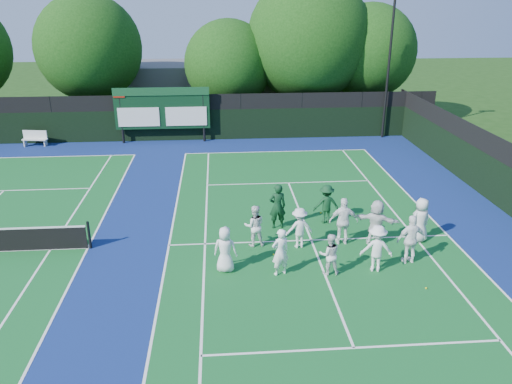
{
  "coord_description": "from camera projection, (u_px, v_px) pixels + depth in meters",
  "views": [
    {
      "loc": [
        -3.48,
        -16.13,
        8.85
      ],
      "look_at": [
        -2.0,
        3.0,
        1.3
      ],
      "focal_mm": 35.0,
      "sensor_mm": 36.0,
      "label": 1
    }
  ],
  "objects": [
    {
      "name": "player_front_0",
      "position": [
        225.0,
        249.0,
        16.95
      ],
      "size": [
        0.89,
        0.67,
        1.64
      ],
      "primitive_type": "imported",
      "rotation": [
        0.0,
        0.0,
        2.95
      ],
      "color": "white",
      "rests_on": "ground"
    },
    {
      "name": "player_back_1",
      "position": [
        299.0,
        228.0,
        18.59
      ],
      "size": [
        1.11,
        0.75,
        1.58
      ],
      "primitive_type": "imported",
      "rotation": [
        0.0,
        0.0,
        3.31
      ],
      "color": "silver",
      "rests_on": "ground"
    },
    {
      "name": "player_front_3",
      "position": [
        377.0,
        248.0,
        16.97
      ],
      "size": [
        1.19,
        0.81,
        1.69
      ],
      "primitive_type": "imported",
      "rotation": [
        0.0,
        0.0,
        2.97
      ],
      "color": "white",
      "rests_on": "ground"
    },
    {
      "name": "coach_left",
      "position": [
        277.0,
        206.0,
        20.11
      ],
      "size": [
        0.73,
        0.51,
        1.9
      ],
      "primitive_type": "imported",
      "rotation": [
        0.0,
        0.0,
        3.23
      ],
      "color": "#0D3219",
      "rests_on": "ground"
    },
    {
      "name": "tennis_ball_0",
      "position": [
        274.0,
        254.0,
        18.26
      ],
      "size": [
        0.07,
        0.07,
        0.07
      ],
      "primitive_type": "sphere",
      "color": "#BFC517",
      "rests_on": "ground"
    },
    {
      "name": "player_front_4",
      "position": [
        411.0,
        239.0,
        17.46
      ],
      "size": [
        1.11,
        0.57,
        1.82
      ],
      "primitive_type": "imported",
      "rotation": [
        0.0,
        0.0,
        3.26
      ],
      "color": "white",
      "rests_on": "ground"
    },
    {
      "name": "clubhouse",
      "position": [
        236.0,
        88.0,
        39.84
      ],
      "size": [
        18.0,
        6.0,
        4.0
      ],
      "primitive_type": "cube",
      "color": "#58575C",
      "rests_on": "ground"
    },
    {
      "name": "light_pole_right",
      "position": [
        391.0,
        40.0,
        31.25
      ],
      "size": [
        1.2,
        0.3,
        10.12
      ],
      "color": "black",
      "rests_on": "ground"
    },
    {
      "name": "tree_d",
      "position": [
        311.0,
        42.0,
        34.69
      ],
      "size": [
        8.57,
        8.57,
        10.38
      ],
      "color": "#321F0D",
      "rests_on": "ground"
    },
    {
      "name": "tree_b",
      "position": [
        92.0,
        51.0,
        33.78
      ],
      "size": [
        7.1,
        7.1,
        9.15
      ],
      "color": "#321F0D",
      "rests_on": "ground"
    },
    {
      "name": "near_court",
      "position": [
        311.0,
        240.0,
        19.38
      ],
      "size": [
        11.05,
        23.85,
        0.01
      ],
      "color": "#125923",
      "rests_on": "ground"
    },
    {
      "name": "tennis_ball_5",
      "position": [
        382.0,
        249.0,
        18.68
      ],
      "size": [
        0.07,
        0.07,
        0.07
      ],
      "primitive_type": "sphere",
      "color": "#BFC517",
      "rests_on": "ground"
    },
    {
      "name": "player_front_1",
      "position": [
        280.0,
        252.0,
        16.72
      ],
      "size": [
        0.72,
        0.6,
        1.7
      ],
      "primitive_type": "imported",
      "rotation": [
        0.0,
        0.0,
        3.5
      ],
      "color": "white",
      "rests_on": "ground"
    },
    {
      "name": "player_back_4",
      "position": [
        421.0,
        220.0,
        19.04
      ],
      "size": [
        1.0,
        0.81,
        1.76
      ],
      "primitive_type": "imported",
      "rotation": [
        0.0,
        0.0,
        3.47
      ],
      "color": "silver",
      "rests_on": "ground"
    },
    {
      "name": "back_fence",
      "position": [
        179.0,
        120.0,
        32.37
      ],
      "size": [
        34.0,
        0.08,
        3.0
      ],
      "color": "black",
      "rests_on": "ground"
    },
    {
      "name": "player_back_2",
      "position": [
        343.0,
        221.0,
        18.81
      ],
      "size": [
        1.12,
        0.52,
        1.87
      ],
      "primitive_type": "imported",
      "rotation": [
        0.0,
        0.0,
        3.08
      ],
      "color": "white",
      "rests_on": "ground"
    },
    {
      "name": "ground",
      "position": [
        316.0,
        253.0,
        18.46
      ],
      "size": [
        120.0,
        120.0,
        0.0
      ],
      "primitive_type": "plane",
      "color": "#183A0F",
      "rests_on": "ground"
    },
    {
      "name": "player_front_2",
      "position": [
        330.0,
        254.0,
        16.8
      ],
      "size": [
        0.73,
        0.58,
        1.49
      ],
      "primitive_type": "imported",
      "rotation": [
        0.0,
        0.0,
        3.12
      ],
      "color": "silver",
      "rests_on": "ground"
    },
    {
      "name": "tennis_ball_2",
      "position": [
        426.0,
        288.0,
        16.15
      ],
      "size": [
        0.07,
        0.07,
        0.07
      ],
      "primitive_type": "sphere",
      "color": "#BFC517",
      "rests_on": "ground"
    },
    {
      "name": "court_apron",
      "position": [
        155.0,
        246.0,
        18.95
      ],
      "size": [
        34.0,
        32.0,
        0.01
      ],
      "primitive_type": "cube",
      "color": "navy",
      "rests_on": "ground"
    },
    {
      "name": "coach_right",
      "position": [
        326.0,
        204.0,
        20.62
      ],
      "size": [
        1.12,
        0.7,
        1.67
      ],
      "primitive_type": "imported",
      "rotation": [
        0.0,
        0.0,
        3.22
      ],
      "color": "#0F381B",
      "rests_on": "ground"
    },
    {
      "name": "scoreboard",
      "position": [
        162.0,
        109.0,
        31.61
      ],
      "size": [
        6.0,
        0.21,
        3.55
      ],
      "color": "black",
      "rests_on": "ground"
    },
    {
      "name": "tennis_ball_4",
      "position": [
        316.0,
        207.0,
        22.36
      ],
      "size": [
        0.07,
        0.07,
        0.07
      ],
      "primitive_type": "sphere",
      "color": "#BFC517",
      "rests_on": "ground"
    },
    {
      "name": "tree_c",
      "position": [
        231.0,
        66.0,
        34.87
      ],
      "size": [
        6.13,
        6.13,
        7.49
      ],
      "color": "#321F0D",
      "rests_on": "ground"
    },
    {
      "name": "tree_e",
      "position": [
        371.0,
        54.0,
        35.31
      ],
      "size": [
        6.6,
        6.6,
        8.52
      ],
      "color": "#321F0D",
      "rests_on": "ground"
    },
    {
      "name": "tennis_ball_1",
      "position": [
        321.0,
        213.0,
        21.77
      ],
      "size": [
        0.07,
        0.07,
        0.07
      ],
      "primitive_type": "sphere",
      "color": "#BFC517",
      "rests_on": "ground"
    },
    {
      "name": "bench",
      "position": [
        35.0,
        138.0,
        31.44
      ],
      "size": [
        1.6,
        0.66,
        0.98
      ],
      "color": "silver",
      "rests_on": "ground"
    },
    {
      "name": "player_back_3",
      "position": [
        376.0,
        222.0,
        18.8
      ],
      "size": [
        1.74,
        1.19,
        1.8
      ],
      "primitive_type": "imported",
      "rotation": [
        0.0,
        0.0,
        2.71
      ],
      "color": "silver",
      "rests_on": "ground"
    },
    {
      "name": "player_back_0",
      "position": [
        254.0,
        226.0,
        18.72
      ],
      "size": [
        0.81,
        0.64,
        1.63
      ],
      "primitive_type": "imported",
      "rotation": [
        0.0,
        0.0,
        3.17
      ],
      "color": "white",
      "rests_on": "ground"
    }
  ]
}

